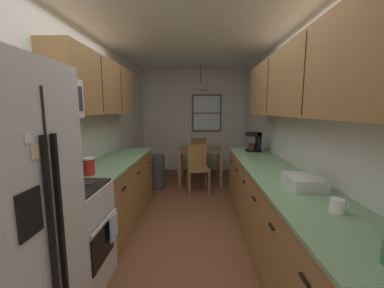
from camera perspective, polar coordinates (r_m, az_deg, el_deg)
The scene contains 23 objects.
ground_plane at distance 3.80m, azimuth -0.64°, elevation -16.08°, with size 12.00×12.00×0.00m, color brown.
wall_left at distance 3.78m, azimuth -21.60°, elevation 3.25°, with size 0.10×9.00×2.55m, color silver.
wall_right at distance 3.68m, azimuth 20.87°, elevation 3.16°, with size 0.10×9.00×2.55m, color silver.
wall_back at distance 6.12m, azimuth 0.34°, elevation 5.51°, with size 4.40×0.10×2.55m, color silver.
ceiling_slab at distance 3.61m, azimuth -0.71°, elevation 24.70°, with size 4.40×9.00×0.08m, color white.
stove_range at distance 2.44m, azimuth -28.11°, elevation -19.49°, with size 0.66×0.64×1.10m.
microwave_over_range at distance 2.24m, azimuth -32.75°, elevation 9.46°, with size 0.39×0.64×0.34m.
counter_left at distance 3.52m, azimuth -17.64°, elevation -10.61°, with size 0.64×1.94×0.90m.
upper_cabinets_left at distance 3.36m, azimuth -21.30°, elevation 12.65°, with size 0.33×2.02×0.68m.
counter_right at distance 2.88m, azimuth 19.57°, elevation -15.04°, with size 0.64×3.37×0.90m.
upper_cabinets_right at distance 2.67m, azimuth 24.33°, elevation 13.70°, with size 0.33×3.05×0.71m.
dining_table at distance 5.15m, azimuth 2.00°, elevation -2.32°, with size 0.90×0.84×0.74m.
dining_chair_near at distance 4.56m, azimuth 1.40°, elevation -5.27°, with size 0.45×0.45×0.90m.
dining_chair_far at distance 5.79m, azimuth 1.48°, elevation -2.37°, with size 0.44×0.44×0.90m.
pendant_light at distance 5.09m, azimuth 2.09°, elevation 13.59°, with size 0.33×0.33×0.56m.
back_window at distance 6.04m, azimuth 3.58°, elevation 7.47°, with size 0.74×0.05×0.93m.
trash_bin at distance 4.82m, azimuth -8.50°, elevation -6.60°, with size 0.32×0.32×0.68m, color #3F3F42.
storage_canister at distance 2.67m, azimuth -23.81°, elevation -4.94°, with size 0.13×0.13×0.18m.
dish_towel at distance 2.41m, azimuth -18.44°, elevation -18.46°, with size 0.02×0.16×0.24m, color silver.
coffee_maker at distance 3.93m, azimuth 15.05°, elevation 0.60°, with size 0.22×0.18×0.31m.
mug_spare at distance 1.85m, azimuth 31.67°, elevation -12.59°, with size 0.13×0.09×0.09m.
dish_rack at distance 2.28m, azimuth 25.50°, elevation -8.24°, with size 0.28×0.34×0.10m, color silver.
table_serving_bowl at distance 5.22m, azimuth 2.11°, elevation -0.58°, with size 0.19×0.19×0.06m, color #4C7299.
Camera 1 is at (0.14, -2.46, 1.57)m, focal length 22.04 mm.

